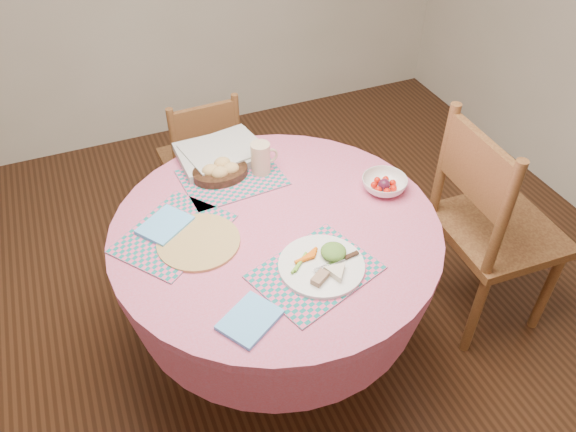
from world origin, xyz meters
name	(u,v)px	position (x,y,z in m)	size (l,w,h in m)	color
ground	(278,346)	(0.00, 0.00, 0.00)	(4.00, 4.00, 0.00)	#331C0F
dining_table	(276,262)	(0.00, 0.00, 0.56)	(1.24, 1.24, 0.75)	#CF608B
chair_right	(489,225)	(0.92, -0.14, 0.55)	(0.49, 0.51, 1.06)	brown
chair_back	(203,159)	(-0.04, 0.96, 0.44)	(0.40, 0.39, 0.84)	brown
placemat_front	(315,272)	(0.04, -0.27, 0.75)	(0.40, 0.30, 0.01)	#147471
placemat_left	(174,234)	(-0.36, 0.10, 0.75)	(0.40, 0.30, 0.01)	#147471
placemat_back	(232,178)	(-0.06, 0.34, 0.75)	(0.40, 0.30, 0.01)	#147471
wicker_trivet	(199,242)	(-0.29, 0.02, 0.76)	(0.30, 0.30, 0.01)	#A57447
napkin_near	(250,320)	(-0.24, -0.38, 0.76)	(0.18, 0.14, 0.01)	#63B6FF
napkin_far	(165,225)	(-0.38, 0.14, 0.76)	(0.18, 0.14, 0.01)	#63B6FF
dinner_plate	(324,265)	(0.07, -0.27, 0.77)	(0.30, 0.30, 0.05)	white
bread_bowl	(220,171)	(-0.10, 0.36, 0.78)	(0.23, 0.23, 0.08)	black
latte_mug	(261,158)	(0.07, 0.33, 0.82)	(0.12, 0.08, 0.13)	#CDB08D
fruit_bowl	(384,184)	(0.48, 0.03, 0.78)	(0.21, 0.21, 0.06)	white
newspaper_stack	(220,153)	(-0.06, 0.50, 0.78)	(0.37, 0.30, 0.04)	silver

